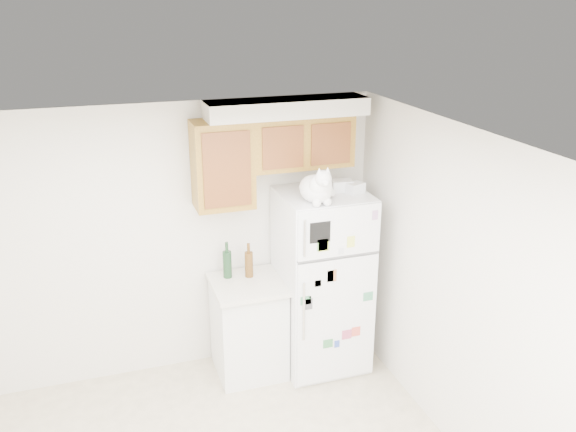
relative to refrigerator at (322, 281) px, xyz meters
name	(u,v)px	position (x,y,z in m)	size (l,w,h in m)	color
room_shell	(221,282)	(-1.22, -1.36, 0.82)	(3.84, 4.04, 2.52)	silver
refrigerator	(322,281)	(0.00, 0.00, 0.00)	(0.76, 0.78, 1.70)	white
base_counter	(248,327)	(-0.69, 0.07, -0.39)	(0.64, 0.64, 0.92)	white
cat	(318,188)	(-0.14, -0.21, 0.98)	(0.33, 0.48, 0.34)	white
storage_box_back	(342,186)	(0.17, 0.01, 0.90)	(0.18, 0.13, 0.10)	white
storage_box_front	(355,188)	(0.26, -0.07, 0.89)	(0.15, 0.11, 0.09)	white
bottle_green	(227,260)	(-0.83, 0.22, 0.24)	(0.08, 0.08, 0.34)	#19381E
bottle_amber	(249,260)	(-0.65, 0.17, 0.23)	(0.08, 0.08, 0.32)	#593814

